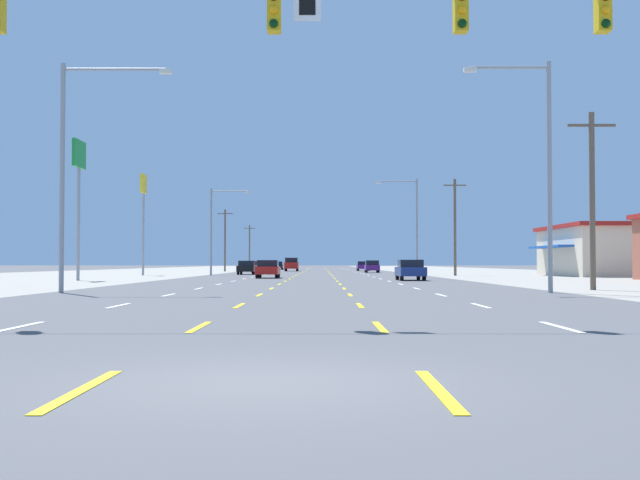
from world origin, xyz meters
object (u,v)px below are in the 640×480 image
pole_sign_left_row_2 (144,199)px  streetlight_right_row_1 (413,219)px  sedan_far_left_far (260,267)px  suv_inner_left_farther (292,264)px  pole_sign_left_row_1 (80,172)px  sedan_far_right_nearest (411,270)px  sedan_far_right_farthest (364,266)px  streetlight_left_row_1 (216,224)px  sedan_far_left_distant_a (279,266)px  streetlight_left_row_0 (75,158)px  sedan_far_left_mid (248,267)px  hatchback_far_right_midfar (373,266)px  sedan_inner_left_near (269,269)px  streetlight_right_row_0 (542,160)px

pole_sign_left_row_2 → streetlight_right_row_1: 26.72m
sedan_far_left_far → suv_inner_left_farther: (3.58, 15.23, 0.27)m
pole_sign_left_row_1 → streetlight_right_row_1: size_ratio=1.04×
sedan_far_right_nearest → suv_inner_left_farther: (-10.61, 60.07, 0.27)m
sedan_far_right_farthest → streetlight_left_row_1: 46.57m
sedan_far_left_distant_a → suv_inner_left_farther: bearing=-81.7°
suv_inner_left_farther → streetlight_left_row_0: streetlight_left_row_0 is taller
sedan_far_left_mid → pole_sign_left_row_1: bearing=-108.4°
hatchback_far_right_midfar → sedan_far_left_far: size_ratio=0.87×
sedan_inner_left_near → sedan_far_right_farthest: 57.51m
suv_inner_left_farther → pole_sign_left_row_2: 40.95m
sedan_far_right_nearest → sedan_far_left_far: bearing=107.6°
suv_inner_left_farther → streetlight_left_row_1: streetlight_left_row_1 is taller
hatchback_far_right_midfar → streetlight_right_row_0: 65.97m
sedan_far_right_farthest → pole_sign_left_row_2: 49.60m
pole_sign_left_row_2 → streetlight_right_row_1: size_ratio=1.05×
sedan_far_right_nearest → sedan_far_left_mid: bearing=117.5°
sedan_far_left_mid → streetlight_left_row_1: bearing=-114.8°
sedan_far_left_mid → streetlight_right_row_1: streetlight_right_row_1 is taller
pole_sign_left_row_1 → sedan_far_right_nearest: bearing=1.6°
sedan_far_right_nearest → sedan_far_right_farthest: 64.72m
sedan_far_left_distant_a → pole_sign_left_row_2: size_ratio=0.45×
sedan_far_right_farthest → sedan_far_left_distant_a: same height
sedan_inner_left_near → hatchback_far_right_midfar: 36.10m
sedan_far_right_farthest → pole_sign_left_row_1: pole_sign_left_row_1 is taller
sedan_inner_left_near → sedan_far_right_farthest: size_ratio=1.00×
streetlight_left_row_1 → streetlight_right_row_1: 19.45m
streetlight_right_row_1 → sedan_far_right_farthest: bearing=93.4°
suv_inner_left_farther → streetlight_right_row_0: bearing=-80.8°
streetlight_right_row_0 → streetlight_right_row_1: size_ratio=1.01×
streetlight_left_row_0 → sedan_inner_left_near: bearing=79.1°
sedan_far_right_farthest → sedan_far_left_mid: bearing=-110.8°
sedan_inner_left_near → streetlight_left_row_1: streetlight_left_row_1 is taller
sedan_inner_left_near → streetlight_left_row_1: size_ratio=0.52×
pole_sign_left_row_1 → streetlight_right_row_1: pole_sign_left_row_1 is taller
streetlight_right_row_0 → streetlight_left_row_1: 48.67m
suv_inner_left_farther → sedan_far_right_farthest: 11.75m
sedan_inner_left_near → streetlight_right_row_0: size_ratio=0.47×
sedan_far_left_distant_a → streetlight_right_row_1: size_ratio=0.47×
sedan_far_left_distant_a → streetlight_left_row_0: (-2.83, -105.13, 4.87)m
sedan_far_right_farthest → suv_inner_left_farther: bearing=-156.7°
sedan_inner_left_near → sedan_far_left_far: 36.77m
hatchback_far_right_midfar → suv_inner_left_farther: 20.42m
sedan_inner_left_near → sedan_far_left_mid: (-3.48, 18.90, 0.00)m
pole_sign_left_row_1 → streetlight_right_row_0: size_ratio=1.02×
streetlight_right_row_0 → sedan_far_left_distant_a: bearing=99.0°
sedan_far_right_nearest → hatchback_far_right_midfar: bearing=89.8°
sedan_inner_left_near → pole_sign_left_row_2: size_ratio=0.45×
sedan_far_left_distant_a → streetlight_right_row_1: (16.54, -60.55, 4.78)m
sedan_inner_left_near → streetlight_right_row_1: size_ratio=0.47×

